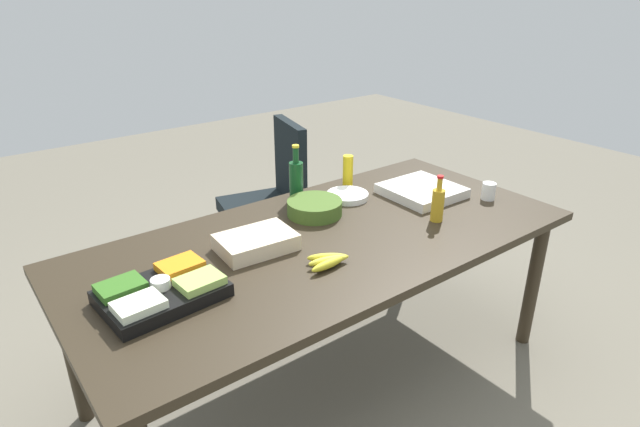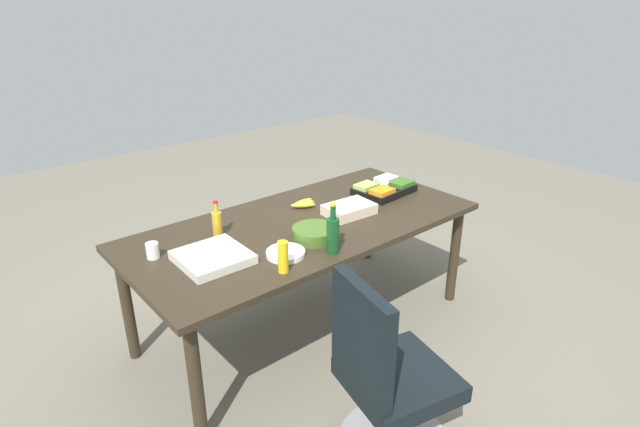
# 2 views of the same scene
# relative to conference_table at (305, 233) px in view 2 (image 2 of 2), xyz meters

# --- Properties ---
(ground_plane) EXTENTS (10.00, 10.00, 0.00)m
(ground_plane) POSITION_rel_conference_table_xyz_m (0.00, 0.00, -0.72)
(ground_plane) COLOR #706A5B
(conference_table) EXTENTS (2.28, 1.07, 0.79)m
(conference_table) POSITION_rel_conference_table_xyz_m (0.00, 0.00, 0.00)
(conference_table) COLOR #2F2619
(conference_table) RESTS_ON ground
(office_chair) EXTENTS (0.58, 0.58, 1.01)m
(office_chair) POSITION_rel_conference_table_xyz_m (-0.38, -1.10, -0.33)
(office_chair) COLOR gray
(office_chair) RESTS_ON ground
(sheet_cake) EXTENTS (0.33, 0.24, 0.07)m
(sheet_cake) POSITION_rel_conference_table_xyz_m (0.31, -0.08, 0.11)
(sheet_cake) COLOR beige
(sheet_cake) RESTS_ON conference_table
(veggie_tray) EXTENTS (0.44, 0.33, 0.09)m
(veggie_tray) POSITION_rel_conference_table_xyz_m (0.78, 0.04, 0.11)
(veggie_tray) COLOR black
(veggie_tray) RESTS_ON conference_table
(paper_plate_stack) EXTENTS (0.27, 0.27, 0.03)m
(paper_plate_stack) POSITION_rel_conference_table_xyz_m (-0.37, -0.28, 0.09)
(paper_plate_stack) COLOR white
(paper_plate_stack) RESTS_ON conference_table
(mustard_bottle) EXTENTS (0.07, 0.07, 0.18)m
(mustard_bottle) POSITION_rel_conference_table_xyz_m (-0.48, -0.42, 0.16)
(mustard_bottle) COLOR yellow
(mustard_bottle) RESTS_ON conference_table
(pizza_box) EXTENTS (0.37, 0.37, 0.05)m
(pizza_box) POSITION_rel_conference_table_xyz_m (-0.71, -0.08, 0.10)
(pizza_box) COLOR silver
(pizza_box) RESTS_ON conference_table
(dressing_bottle) EXTENTS (0.07, 0.07, 0.23)m
(dressing_bottle) POSITION_rel_conference_table_xyz_m (-0.53, 0.18, 0.16)
(dressing_bottle) COLOR gold
(dressing_bottle) RESTS_ON conference_table
(paper_cup) EXTENTS (0.08, 0.08, 0.09)m
(paper_cup) POSITION_rel_conference_table_xyz_m (-0.94, 0.17, 0.12)
(paper_cup) COLOR white
(paper_cup) RESTS_ON conference_table
(banana_bunch) EXTENTS (0.20, 0.13, 0.04)m
(banana_bunch) POSITION_rel_conference_table_xyz_m (0.16, 0.21, 0.10)
(banana_bunch) COLOR yellow
(banana_bunch) RESTS_ON conference_table
(salad_bowl) EXTENTS (0.27, 0.27, 0.07)m
(salad_bowl) POSITION_rel_conference_table_xyz_m (-0.10, -0.23, 0.11)
(salad_bowl) COLOR #436223
(salad_bowl) RESTS_ON conference_table
(wine_bottle) EXTENTS (0.09, 0.09, 0.30)m
(wine_bottle) POSITION_rel_conference_table_xyz_m (-0.14, -0.42, 0.19)
(wine_bottle) COLOR #134620
(wine_bottle) RESTS_ON conference_table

